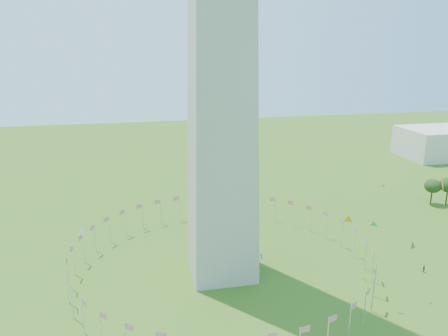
# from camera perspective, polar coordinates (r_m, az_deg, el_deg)

# --- Properties ---
(flag_ring) EXTENTS (80.24, 80.24, 9.00)m
(flag_ring) POSITION_cam_1_polar(r_m,az_deg,el_deg) (121.98, -0.32, -11.56)
(flag_ring) COLOR silver
(flag_ring) RESTS_ON ground
(gov_building_east_a) EXTENTS (50.00, 30.00, 16.00)m
(gov_building_east_a) POSITION_cam_1_polar(r_m,az_deg,el_deg) (273.68, 27.12, 3.02)
(gov_building_east_a) COLOR beige
(gov_building_east_a) RESTS_ON ground
(kites_aloft) EXTENTS (109.21, 63.70, 40.75)m
(kites_aloft) POSITION_cam_1_polar(r_m,az_deg,el_deg) (96.03, 12.78, -9.33)
(kites_aloft) COLOR green
(kites_aloft) RESTS_ON ground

